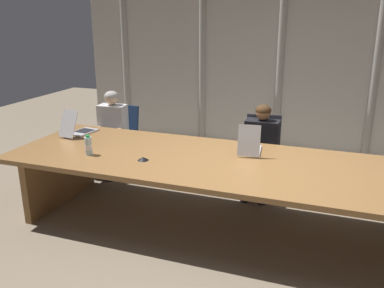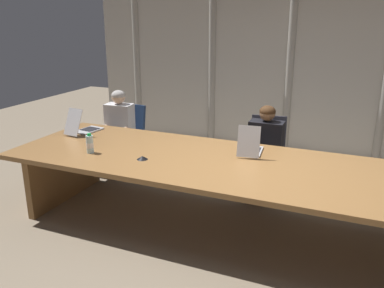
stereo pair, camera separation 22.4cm
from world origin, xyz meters
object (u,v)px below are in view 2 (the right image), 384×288
object	(u,v)px
person_left_end	(117,127)
office_chair_left_end	(126,145)
person_left_mid	(264,146)
water_bottle_primary	(90,144)
laptop_left_mid	(250,148)
laptop_left_end	(84,128)
office_chair_left_mid	(266,164)
conference_mic_left_side	(142,158)

from	to	relation	value
person_left_end	office_chair_left_end	bearing A→B (deg)	165.82
person_left_end	person_left_mid	xyz separation A→B (m)	(2.06, -0.00, -0.02)
office_chair_left_end	person_left_end	bearing A→B (deg)	-3.74
person_left_end	water_bottle_primary	world-z (taller)	person_left_end
laptop_left_mid	office_chair_left_end	size ratio (longest dim) A/B	0.48
office_chair_left_end	person_left_mid	xyz separation A→B (m)	(2.03, -0.16, 0.29)
laptop_left_end	office_chair_left_mid	size ratio (longest dim) A/B	0.54
person_left_mid	conference_mic_left_side	xyz separation A→B (m)	(-0.93, -1.27, 0.14)
laptop_left_mid	person_left_end	size ratio (longest dim) A/B	0.38
laptop_left_end	person_left_mid	world-z (taller)	person_left_mid
laptop_left_end	water_bottle_primary	size ratio (longest dim) A/B	2.39
office_chair_left_end	conference_mic_left_side	distance (m)	1.85
office_chair_left_end	water_bottle_primary	size ratio (longest dim) A/B	4.33
laptop_left_end	office_chair_left_end	size ratio (longest dim) A/B	0.55
office_chair_left_end	person_left_end	distance (m)	0.34
laptop_left_mid	office_chair_left_end	xyz separation A→B (m)	(-2.04, 0.84, -0.48)
person_left_end	conference_mic_left_side	bearing A→B (deg)	37.10
office_chair_left_end	water_bottle_primary	distance (m)	1.62
office_chair_left_mid	person_left_end	xyz separation A→B (m)	(-2.06, -0.16, 0.30)
person_left_mid	water_bottle_primary	xyz separation A→B (m)	(-1.53, -1.30, 0.22)
office_chair_left_end	water_bottle_primary	world-z (taller)	water_bottle_primary
laptop_left_end	laptop_left_mid	bearing A→B (deg)	-82.03
person_left_end	conference_mic_left_side	world-z (taller)	person_left_end
conference_mic_left_side	water_bottle_primary	bearing A→B (deg)	-176.80
person_left_mid	laptop_left_mid	bearing A→B (deg)	0.53
office_chair_left_end	office_chair_left_mid	distance (m)	2.03
office_chair_left_mid	water_bottle_primary	xyz separation A→B (m)	(-1.53, -1.46, 0.50)
laptop_left_end	person_left_mid	xyz separation A→B (m)	(2.07, 0.70, -0.19)
laptop_left_end	laptop_left_mid	size ratio (longest dim) A/B	1.16
laptop_left_end	person_left_mid	distance (m)	2.19
laptop_left_mid	office_chair_left_mid	world-z (taller)	laptop_left_mid
laptop_left_end	person_left_end	world-z (taller)	person_left_end
office_chair_left_end	person_left_mid	distance (m)	2.06
water_bottle_primary	conference_mic_left_side	bearing A→B (deg)	3.20
water_bottle_primary	laptop_left_mid	bearing A→B (deg)	21.74
laptop_left_mid	water_bottle_primary	world-z (taller)	laptop_left_mid
laptop_left_mid	person_left_mid	world-z (taller)	person_left_mid
person_left_end	laptop_left_end	bearing A→B (deg)	-5.53
person_left_end	water_bottle_primary	distance (m)	1.42
laptop_left_mid	office_chair_left_mid	bearing A→B (deg)	-6.13
office_chair_left_mid	water_bottle_primary	world-z (taller)	water_bottle_primary
laptop_left_end	conference_mic_left_side	xyz separation A→B (m)	(1.14, -0.57, -0.04)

